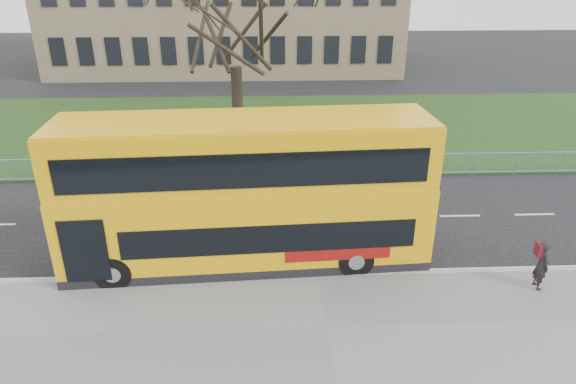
# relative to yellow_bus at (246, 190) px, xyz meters

# --- Properties ---
(ground) EXTENTS (120.00, 120.00, 0.00)m
(ground) POSITION_rel_yellow_bus_xyz_m (2.22, 0.45, -2.59)
(ground) COLOR black
(ground) RESTS_ON ground
(kerb) EXTENTS (80.00, 0.20, 0.14)m
(kerb) POSITION_rel_yellow_bus_xyz_m (2.22, -1.10, -2.52)
(kerb) COLOR #98989B
(kerb) RESTS_ON ground
(grass_verge) EXTENTS (80.00, 15.40, 0.08)m
(grass_verge) POSITION_rel_yellow_bus_xyz_m (2.22, 14.75, -2.55)
(grass_verge) COLOR #1A3513
(grass_verge) RESTS_ON ground
(guard_railing) EXTENTS (40.00, 0.12, 1.10)m
(guard_railing) POSITION_rel_yellow_bus_xyz_m (2.22, 7.05, -2.04)
(guard_railing) COLOR #6BA1BF
(guard_railing) RESTS_ON ground
(bare_tree) EXTENTS (7.34, 7.34, 10.49)m
(bare_tree) POSITION_rel_yellow_bus_xyz_m (-0.78, 10.45, 2.74)
(bare_tree) COLOR black
(bare_tree) RESTS_ON grass_verge
(yellow_bus) EXTENTS (11.65, 3.36, 4.83)m
(yellow_bus) POSITION_rel_yellow_bus_xyz_m (0.00, 0.00, 0.00)
(yellow_bus) COLOR #F8B10A
(yellow_bus) RESTS_ON ground
(pedestrian) EXTENTS (0.38, 0.57, 1.56)m
(pedestrian) POSITION_rel_yellow_bus_xyz_m (8.80, -2.07, -1.69)
(pedestrian) COLOR black
(pedestrian) RESTS_ON pavement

